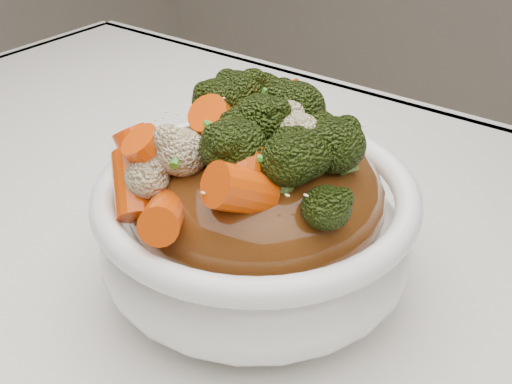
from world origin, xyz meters
The scene contains 8 objects.
tablecloth centered at (0.00, 0.00, 0.73)m, with size 1.20×0.80×0.04m, color silver.
bowl centered at (-0.01, 0.03, 0.79)m, with size 0.23×0.23×0.09m, color white, non-canonical shape.
sauce_base centered at (-0.01, 0.03, 0.83)m, with size 0.18×0.18×0.10m, color #532A0E.
carrots centered at (-0.01, 0.03, 0.89)m, with size 0.18×0.18×0.05m, color #DC4607, non-canonical shape.
broccoli centered at (-0.01, 0.03, 0.89)m, with size 0.18×0.18×0.05m, color black, non-canonical shape.
cauliflower centered at (-0.01, 0.03, 0.89)m, with size 0.18×0.18×0.04m, color beige, non-canonical shape.
scallions centered at (-0.01, 0.03, 0.89)m, with size 0.13×0.13×0.02m, color #2F7A1C, non-canonical shape.
sesame_seeds centered at (-0.01, 0.03, 0.89)m, with size 0.16×0.16×0.01m, color beige, non-canonical shape.
Camera 1 is at (0.20, -0.25, 1.05)m, focal length 42.00 mm.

